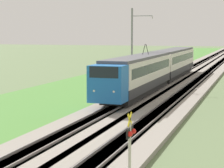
{
  "coord_description": "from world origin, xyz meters",
  "views": [
    {
      "loc": [
        -13.11,
        -10.95,
        6.39
      ],
      "look_at": [
        19.91,
        0.0,
        2.3
      ],
      "focal_mm": 70.0,
      "sensor_mm": 36.0,
      "label": 1
    }
  ],
  "objects": [
    {
      "name": "crossing_signal_far",
      "position": [
        1.46,
        -6.79,
        2.2
      ],
      "size": [
        0.7,
        0.23,
        3.6
      ],
      "rotation": [
        0.0,
        0.0,
        -1.57
      ],
      "color": "beige",
      "rests_on": "ground"
    },
    {
      "name": "grass_verge",
      "position": [
        50.0,
        7.09,
        0.06
      ],
      "size": [
        240.0,
        13.33,
        0.12
      ],
      "color": "#4C8438",
      "rests_on": "ground"
    },
    {
      "name": "track_adjacent",
      "position": [
        50.0,
        -3.88,
        0.16
      ],
      "size": [
        240.0,
        1.57,
        0.45
      ],
      "color": "#4C4238",
      "rests_on": "ground"
    },
    {
      "name": "catenary_mast_mid",
      "position": [
        36.0,
        2.84,
        4.76
      ],
      "size": [
        0.22,
        2.56,
        9.23
      ],
      "color": "slate",
      "rests_on": "ground"
    },
    {
      "name": "ballast_adjacent",
      "position": [
        50.0,
        -3.88,
        0.15
      ],
      "size": [
        240.0,
        4.4,
        0.3
      ],
      "color": "gray",
      "rests_on": "ground"
    },
    {
      "name": "track_main",
      "position": [
        50.0,
        0.0,
        0.16
      ],
      "size": [
        240.0,
        1.57,
        0.45
      ],
      "color": "#4C4238",
      "rests_on": "ground"
    },
    {
      "name": "ballast_main",
      "position": [
        50.0,
        0.0,
        0.15
      ],
      "size": [
        240.0,
        4.4,
        0.3
      ],
      "color": "gray",
      "rests_on": "ground"
    },
    {
      "name": "passenger_train",
      "position": [
        37.45,
        0.0,
        2.46
      ],
      "size": [
        38.67,
        2.93,
        5.23
      ],
      "rotation": [
        0.0,
        0.0,
        3.14
      ],
      "color": "blue",
      "rests_on": "ground"
    }
  ]
}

